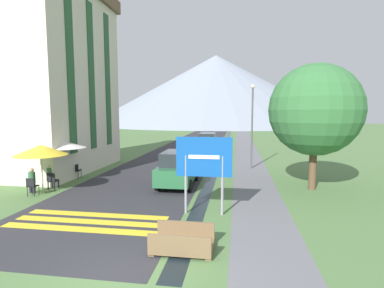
{
  "coord_description": "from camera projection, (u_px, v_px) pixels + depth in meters",
  "views": [
    {
      "loc": [
        2.67,
        -6.13,
        3.87
      ],
      "look_at": [
        0.21,
        10.0,
        2.11
      ],
      "focal_mm": 28.0,
      "sensor_mm": 36.0,
      "label": 1
    }
  ],
  "objects": [
    {
      "name": "cafe_chair_nearest",
      "position": [
        32.0,
        185.0,
        13.75
      ],
      "size": [
        0.4,
        0.4,
        0.85
      ],
      "rotation": [
        0.0,
        0.0,
        -0.27
      ],
      "color": "black",
      "rests_on": "ground_plane"
    },
    {
      "name": "ground_plane",
      "position": [
        207.0,
        156.0,
        26.49
      ],
      "size": [
        160.0,
        160.0,
        0.0
      ],
      "primitive_type": "plane",
      "color": "#517542"
    },
    {
      "name": "person_seated_far",
      "position": [
        50.0,
        174.0,
        15.37
      ],
      "size": [
        0.32,
        0.32,
        1.23
      ],
      "color": "#282833",
      "rests_on": "ground_plane"
    },
    {
      "name": "cafe_umbrella_front_yellow",
      "position": [
        41.0,
        150.0,
        14.0
      ],
      "size": [
        2.37,
        2.37,
        2.33
      ],
      "color": "#B7B2A8",
      "rests_on": "ground_plane"
    },
    {
      "name": "drainage_channel",
      "position": [
        225.0,
        144.0,
        36.14
      ],
      "size": [
        0.6,
        60.0,
        0.0
      ],
      "color": "black",
      "rests_on": "ground_plane"
    },
    {
      "name": "footbridge",
      "position": [
        183.0,
        243.0,
        8.36
      ],
      "size": [
        1.7,
        1.1,
        0.65
      ],
      "color": "brown",
      "rests_on": "ground_plane"
    },
    {
      "name": "cafe_chair_near_right",
      "position": [
        53.0,
        180.0,
        14.72
      ],
      "size": [
        0.4,
        0.4,
        0.85
      ],
      "rotation": [
        0.0,
        0.0,
        -0.29
      ],
      "color": "black",
      "rests_on": "ground_plane"
    },
    {
      "name": "cafe_chair_far_right",
      "position": [
        76.0,
        169.0,
        17.7
      ],
      "size": [
        0.4,
        0.4,
        0.85
      ],
      "rotation": [
        0.0,
        0.0,
        0.24
      ],
      "color": "black",
      "rests_on": "ground_plane"
    },
    {
      "name": "streetlamp",
      "position": [
        252.0,
        120.0,
        20.25
      ],
      "size": [
        0.28,
        0.28,
        5.7
      ],
      "color": "#515156",
      "rests_on": "ground_plane"
    },
    {
      "name": "cafe_umbrella_middle_white",
      "position": [
        64.0,
        145.0,
        16.28
      ],
      "size": [
        2.24,
        2.24,
        2.28
      ],
      "color": "#B7B2A8",
      "rests_on": "ground_plane"
    },
    {
      "name": "road_sign",
      "position": [
        204.0,
        163.0,
        11.15
      ],
      "size": [
        2.1,
        0.11,
        2.94
      ],
      "color": "gray",
      "rests_on": "ground_plane"
    },
    {
      "name": "parked_car_near",
      "position": [
        178.0,
        168.0,
        15.74
      ],
      "size": [
        1.79,
        4.0,
        1.82
      ],
      "color": "#28663D",
      "rests_on": "ground_plane"
    },
    {
      "name": "cafe_chair_far_left",
      "position": [
        76.0,
        170.0,
        17.38
      ],
      "size": [
        0.4,
        0.4,
        0.85
      ],
      "rotation": [
        0.0,
        0.0,
        0.26
      ],
      "color": "black",
      "rests_on": "ground_plane"
    },
    {
      "name": "road",
      "position": [
        195.0,
        143.0,
        36.7
      ],
      "size": [
        6.4,
        60.0,
        0.01
      ],
      "color": "#2D2D33",
      "rests_on": "ground_plane"
    },
    {
      "name": "person_seated_near",
      "position": [
        32.0,
        179.0,
        14.25
      ],
      "size": [
        0.32,
        0.32,
        1.22
      ],
      "color": "#282833",
      "rests_on": "ground_plane"
    },
    {
      "name": "tree_by_path",
      "position": [
        315.0,
        110.0,
        14.59
      ],
      "size": [
        4.48,
        4.48,
        6.2
      ],
      "color": "brown",
      "rests_on": "ground_plane"
    },
    {
      "name": "hotel_building",
      "position": [
        50.0,
        71.0,
        19.34
      ],
      "size": [
        6.15,
        9.24,
        12.17
      ],
      "color": "beige",
      "rests_on": "ground_plane"
    },
    {
      "name": "footpath",
      "position": [
        245.0,
        144.0,
        35.78
      ],
      "size": [
        2.2,
        60.0,
        0.01
      ],
      "color": "slate",
      "rests_on": "ground_plane"
    },
    {
      "name": "parked_car_far",
      "position": [
        208.0,
        142.0,
        29.28
      ],
      "size": [
        1.8,
        4.0,
        1.82
      ],
      "color": "silver",
      "rests_on": "ground_plane"
    },
    {
      "name": "cafe_chair_near_left",
      "position": [
        52.0,
        179.0,
        14.92
      ],
      "size": [
        0.4,
        0.4,
        0.85
      ],
      "rotation": [
        0.0,
        0.0,
        -0.15
      ],
      "color": "black",
      "rests_on": "ground_plane"
    },
    {
      "name": "mountain_distant",
      "position": [
        216.0,
        90.0,
        98.91
      ],
      "size": [
        81.38,
        81.38,
        22.3
      ],
      "color": "gray",
      "rests_on": "ground_plane"
    },
    {
      "name": "crosswalk_marking",
      "position": [
        88.0,
        221.0,
        10.58
      ],
      "size": [
        5.44,
        1.84,
        0.01
      ],
      "color": "yellow",
      "rests_on": "ground_plane"
    }
  ]
}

